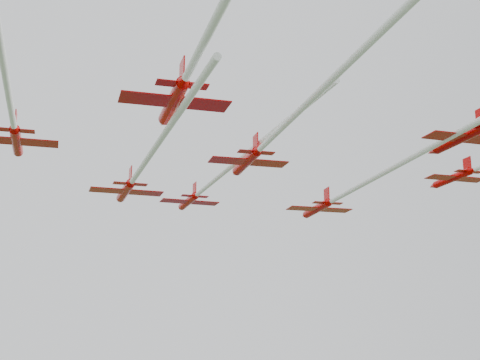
{
  "coord_description": "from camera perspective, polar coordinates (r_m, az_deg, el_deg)",
  "views": [
    {
      "loc": [
        -3.64,
        -77.3,
        30.4
      ],
      "look_at": [
        3.91,
        4.35,
        50.98
      ],
      "focal_mm": 50.0,
      "sensor_mm": 36.0,
      "label": 1
    }
  ],
  "objects": [
    {
      "name": "jet_row4_left",
      "position": [
        45.55,
        -2.52,
        12.74
      ],
      "size": [
        14.51,
        58.67,
        2.83
      ],
      "rotation": [
        0.0,
        0.0,
        0.18
      ],
      "color": "#CC0100"
    },
    {
      "name": "jet_row3_left",
      "position": [
        55.84,
        -19.39,
        8.46
      ],
      "size": [
        15.08,
        65.14,
        2.53
      ],
      "rotation": [
        0.0,
        0.0,
        0.18
      ],
      "color": "#CC0100"
    },
    {
      "name": "jet_row3_mid",
      "position": [
        65.15,
        4.17,
        5.04
      ],
      "size": [
        14.25,
        60.74,
        2.77
      ],
      "rotation": [
        0.0,
        0.0,
        0.17
      ],
      "color": "#CC0100"
    },
    {
      "name": "jet_lead",
      "position": [
        93.12,
        -2.29,
        -0.09
      ],
      "size": [
        16.83,
        57.51,
        2.75
      ],
      "rotation": [
        0.0,
        0.0,
        0.23
      ],
      "color": "#CC0100"
    },
    {
      "name": "jet_row2_left",
      "position": [
        76.96,
        -8.62,
        0.75
      ],
      "size": [
        14.27,
        48.51,
        2.76
      ],
      "rotation": [
        0.0,
        0.0,
        0.22
      ],
      "color": "#CC0100"
    },
    {
      "name": "jet_row2_right",
      "position": [
        85.45,
        10.25,
        -0.44
      ],
      "size": [
        13.91,
        61.36,
        2.82
      ],
      "rotation": [
        0.0,
        0.0,
        0.16
      ],
      "color": "#CC0100"
    }
  ]
}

